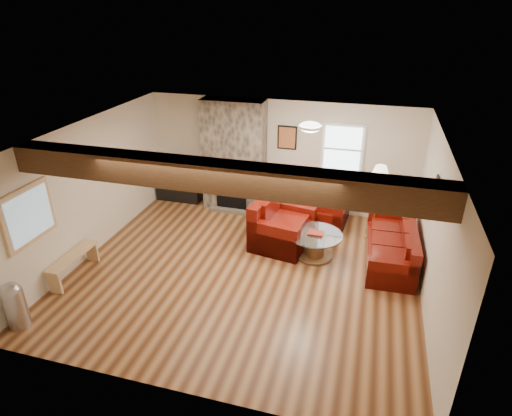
{
  "coord_description": "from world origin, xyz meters",
  "views": [
    {
      "loc": [
        1.91,
        -6.13,
        4.39
      ],
      "look_at": [
        0.09,
        0.4,
        1.08
      ],
      "focal_mm": 30.0,
      "sensor_mm": 36.0,
      "label": 1
    }
  ],
  "objects_px": {
    "tv_cabinet": "(180,189)",
    "floor_lamp": "(380,177)",
    "loveseat": "(306,201)",
    "television": "(179,171)",
    "armchair_red": "(283,223)",
    "sofa_three": "(391,243)",
    "coffee_table": "(315,245)"
  },
  "relations": [
    {
      "from": "sofa_three",
      "to": "tv_cabinet",
      "type": "distance_m",
      "value": 5.12
    },
    {
      "from": "armchair_red",
      "to": "tv_cabinet",
      "type": "distance_m",
      "value": 3.21
    },
    {
      "from": "coffee_table",
      "to": "television",
      "type": "relative_size",
      "value": 1.35
    },
    {
      "from": "sofa_three",
      "to": "coffee_table",
      "type": "bearing_deg",
      "value": -82.35
    },
    {
      "from": "sofa_three",
      "to": "television",
      "type": "distance_m",
      "value": 5.13
    },
    {
      "from": "sofa_three",
      "to": "tv_cabinet",
      "type": "height_order",
      "value": "sofa_three"
    },
    {
      "from": "coffee_table",
      "to": "floor_lamp",
      "type": "relative_size",
      "value": 0.64
    },
    {
      "from": "sofa_three",
      "to": "television",
      "type": "relative_size",
      "value": 2.63
    },
    {
      "from": "armchair_red",
      "to": "television",
      "type": "height_order",
      "value": "television"
    },
    {
      "from": "armchair_red",
      "to": "coffee_table",
      "type": "bearing_deg",
      "value": -102.99
    },
    {
      "from": "sofa_three",
      "to": "television",
      "type": "xyz_separation_m",
      "value": [
        -4.89,
        1.5,
        0.36
      ]
    },
    {
      "from": "loveseat",
      "to": "tv_cabinet",
      "type": "xyz_separation_m",
      "value": [
        -3.13,
        0.3,
        -0.2
      ]
    },
    {
      "from": "armchair_red",
      "to": "tv_cabinet",
      "type": "height_order",
      "value": "armchair_red"
    },
    {
      "from": "television",
      "to": "floor_lamp",
      "type": "relative_size",
      "value": 0.48
    },
    {
      "from": "sofa_three",
      "to": "floor_lamp",
      "type": "xyz_separation_m",
      "value": [
        -0.33,
        0.79,
        0.96
      ]
    },
    {
      "from": "tv_cabinet",
      "to": "television",
      "type": "bearing_deg",
      "value": 0.0
    },
    {
      "from": "tv_cabinet",
      "to": "television",
      "type": "relative_size",
      "value": 1.41
    },
    {
      "from": "tv_cabinet",
      "to": "armchair_red",
      "type": "bearing_deg",
      "value": -26.81
    },
    {
      "from": "floor_lamp",
      "to": "armchair_red",
      "type": "bearing_deg",
      "value": -156.66
    },
    {
      "from": "sofa_three",
      "to": "loveseat",
      "type": "height_order",
      "value": "loveseat"
    },
    {
      "from": "coffee_table",
      "to": "floor_lamp",
      "type": "bearing_deg",
      "value": 44.78
    },
    {
      "from": "tv_cabinet",
      "to": "floor_lamp",
      "type": "height_order",
      "value": "floor_lamp"
    },
    {
      "from": "loveseat",
      "to": "floor_lamp",
      "type": "height_order",
      "value": "floor_lamp"
    },
    {
      "from": "tv_cabinet",
      "to": "sofa_three",
      "type": "bearing_deg",
      "value": -17.04
    },
    {
      "from": "loveseat",
      "to": "coffee_table",
      "type": "height_order",
      "value": "loveseat"
    },
    {
      "from": "floor_lamp",
      "to": "loveseat",
      "type": "bearing_deg",
      "value": 164.27
    },
    {
      "from": "tv_cabinet",
      "to": "floor_lamp",
      "type": "relative_size",
      "value": 0.67
    },
    {
      "from": "armchair_red",
      "to": "coffee_table",
      "type": "xyz_separation_m",
      "value": [
        0.68,
        -0.28,
        -0.22
      ]
    },
    {
      "from": "sofa_three",
      "to": "floor_lamp",
      "type": "bearing_deg",
      "value": -159.62
    },
    {
      "from": "armchair_red",
      "to": "sofa_three",
      "type": "bearing_deg",
      "value": -81.9
    },
    {
      "from": "sofa_three",
      "to": "tv_cabinet",
      "type": "bearing_deg",
      "value": -108.94
    },
    {
      "from": "loveseat",
      "to": "floor_lamp",
      "type": "relative_size",
      "value": 1.12
    }
  ]
}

